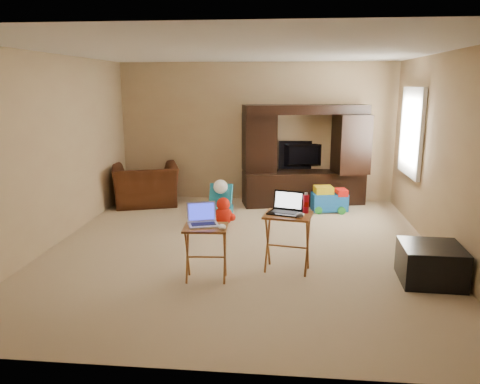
# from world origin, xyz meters

# --- Properties ---
(floor) EXTENTS (5.50, 5.50, 0.00)m
(floor) POSITION_xyz_m (0.00, 0.00, 0.00)
(floor) COLOR #CFBA8F
(floor) RESTS_ON ground
(ceiling) EXTENTS (5.50, 5.50, 0.00)m
(ceiling) POSITION_xyz_m (0.00, 0.00, 2.50)
(ceiling) COLOR silver
(ceiling) RESTS_ON ground
(wall_back) EXTENTS (5.00, 0.00, 5.00)m
(wall_back) POSITION_xyz_m (0.00, 2.75, 1.25)
(wall_back) COLOR tan
(wall_back) RESTS_ON ground
(wall_front) EXTENTS (5.00, 0.00, 5.00)m
(wall_front) POSITION_xyz_m (0.00, -2.75, 1.25)
(wall_front) COLOR tan
(wall_front) RESTS_ON ground
(wall_left) EXTENTS (0.00, 5.50, 5.50)m
(wall_left) POSITION_xyz_m (-2.50, 0.00, 1.25)
(wall_left) COLOR tan
(wall_left) RESTS_ON ground
(wall_right) EXTENTS (0.00, 5.50, 5.50)m
(wall_right) POSITION_xyz_m (2.50, 0.00, 1.25)
(wall_right) COLOR tan
(wall_right) RESTS_ON ground
(window_pane) EXTENTS (0.00, 1.20, 1.20)m
(window_pane) POSITION_xyz_m (2.48, 1.55, 1.40)
(window_pane) COLOR white
(window_pane) RESTS_ON ground
(window_frame) EXTENTS (0.06, 1.14, 1.34)m
(window_frame) POSITION_xyz_m (2.46, 1.55, 1.40)
(window_frame) COLOR white
(window_frame) RESTS_ON ground
(entertainment_center) EXTENTS (2.22, 1.02, 1.77)m
(entertainment_center) POSITION_xyz_m (0.88, 2.45, 0.88)
(entertainment_center) COLOR black
(entertainment_center) RESTS_ON floor
(television) EXTENTS (0.90, 0.23, 0.52)m
(television) POSITION_xyz_m (0.88, 2.66, 0.85)
(television) COLOR black
(television) RESTS_ON entertainment_center
(recliner) EXTENTS (1.36, 1.28, 0.72)m
(recliner) POSITION_xyz_m (-1.91, 2.09, 0.36)
(recliner) COLOR #47230F
(recliner) RESTS_ON floor
(child_rocker) EXTENTS (0.42, 0.47, 0.51)m
(child_rocker) POSITION_xyz_m (-0.51, 1.55, 0.25)
(child_rocker) COLOR teal
(child_rocker) RESTS_ON floor
(plush_toy) EXTENTS (0.39, 0.33, 0.44)m
(plush_toy) POSITION_xyz_m (-0.37, 1.00, 0.22)
(plush_toy) COLOR red
(plush_toy) RESTS_ON floor
(push_toy) EXTENTS (0.66, 0.52, 0.45)m
(push_toy) POSITION_xyz_m (1.31, 1.94, 0.22)
(push_toy) COLOR blue
(push_toy) RESTS_ON floor
(ottoman) EXTENTS (0.66, 0.66, 0.41)m
(ottoman) POSITION_xyz_m (2.15, -0.88, 0.21)
(ottoman) COLOR black
(ottoman) RESTS_ON floor
(tray_table_left) EXTENTS (0.49, 0.40, 0.61)m
(tray_table_left) POSITION_xyz_m (-0.29, -1.07, 0.31)
(tray_table_left) COLOR #9F5926
(tray_table_left) RESTS_ON floor
(tray_table_right) EXTENTS (0.59, 0.50, 0.68)m
(tray_table_right) POSITION_xyz_m (0.60, -0.73, 0.34)
(tray_table_right) COLOR #A45C27
(tray_table_right) RESTS_ON floor
(laptop_left) EXTENTS (0.39, 0.35, 0.24)m
(laptop_left) POSITION_xyz_m (-0.32, -1.04, 0.73)
(laptop_left) COLOR silver
(laptop_left) RESTS_ON tray_table_left
(laptop_right) EXTENTS (0.42, 0.38, 0.24)m
(laptop_right) POSITION_xyz_m (0.56, -0.71, 0.80)
(laptop_right) COLOR black
(laptop_right) RESTS_ON tray_table_right
(mouse_left) EXTENTS (0.11, 0.14, 0.05)m
(mouse_left) POSITION_xyz_m (-0.10, -1.14, 0.64)
(mouse_left) COLOR white
(mouse_left) RESTS_ON tray_table_left
(mouse_right) EXTENTS (0.12, 0.16, 0.06)m
(mouse_right) POSITION_xyz_m (0.73, -0.85, 0.70)
(mouse_right) COLOR #403F44
(mouse_right) RESTS_ON tray_table_right
(water_bottle) EXTENTS (0.07, 0.07, 0.21)m
(water_bottle) POSITION_xyz_m (0.80, -0.65, 0.78)
(water_bottle) COLOR red
(water_bottle) RESTS_ON tray_table_right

